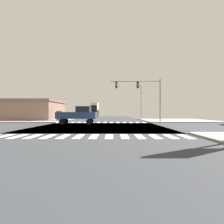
{
  "coord_description": "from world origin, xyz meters",
  "views": [
    {
      "loc": [
        1.51,
        -18.02,
        1.6
      ],
      "look_at": [
        1.33,
        6.46,
        1.61
      ],
      "focal_mm": 26.23,
      "sensor_mm": 36.0,
      "label": 1
    }
  ],
  "objects_px": {
    "bank_building": "(25,110)",
    "box_truck_leading_2": "(94,109)",
    "pickup_farside_1": "(78,114)",
    "street_lamp": "(140,98)",
    "traffic_signal_mast": "(141,90)"
  },
  "relations": [
    {
      "from": "box_truck_leading_2",
      "to": "bank_building",
      "type": "bearing_deg",
      "value": 64.74
    },
    {
      "from": "street_lamp",
      "to": "pickup_farside_1",
      "type": "relative_size",
      "value": 1.6
    },
    {
      "from": "pickup_farside_1",
      "to": "box_truck_leading_2",
      "type": "distance_m",
      "value": 35.1
    },
    {
      "from": "pickup_farside_1",
      "to": "box_truck_leading_2",
      "type": "relative_size",
      "value": 0.71
    },
    {
      "from": "street_lamp",
      "to": "bank_building",
      "type": "distance_m",
      "value": 25.22
    },
    {
      "from": "street_lamp",
      "to": "bank_building",
      "type": "height_order",
      "value": "street_lamp"
    },
    {
      "from": "bank_building",
      "to": "pickup_farside_1",
      "type": "bearing_deg",
      "value": -40.46
    },
    {
      "from": "street_lamp",
      "to": "bank_building",
      "type": "relative_size",
      "value": 0.54
    },
    {
      "from": "box_truck_leading_2",
      "to": "traffic_signal_mast",
      "type": "bearing_deg",
      "value": 109.07
    },
    {
      "from": "street_lamp",
      "to": "bank_building",
      "type": "bearing_deg",
      "value": -164.92
    },
    {
      "from": "pickup_farside_1",
      "to": "bank_building",
      "type": "bearing_deg",
      "value": -130.46
    },
    {
      "from": "bank_building",
      "to": "box_truck_leading_2",
      "type": "bearing_deg",
      "value": 64.74
    },
    {
      "from": "bank_building",
      "to": "pickup_farside_1",
      "type": "height_order",
      "value": "bank_building"
    },
    {
      "from": "street_lamp",
      "to": "pickup_farside_1",
      "type": "bearing_deg",
      "value": -121.97
    },
    {
      "from": "pickup_farside_1",
      "to": "box_truck_leading_2",
      "type": "xyz_separation_m",
      "value": [
        -1.89,
        35.02,
        1.27
      ]
    }
  ]
}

